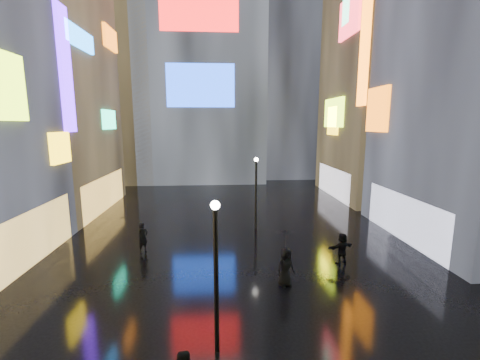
{
  "coord_description": "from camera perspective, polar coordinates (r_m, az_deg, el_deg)",
  "views": [
    {
      "loc": [
        -0.97,
        -2.44,
        7.54
      ],
      "look_at": [
        0.0,
        12.0,
        5.0
      ],
      "focal_mm": 24.0,
      "sensor_mm": 36.0,
      "label": 1
    }
  ],
  "objects": [
    {
      "name": "umbrella_2",
      "position": [
        15.2,
        8.22,
        -10.38
      ],
      "size": [
        1.33,
        1.32,
        0.91
      ],
      "primitive_type": "imported",
      "rotation": [
        0.0,
        0.0,
        1.98
      ],
      "color": "black",
      "rests_on": "pedestrian_4"
    },
    {
      "name": "lamp_far",
      "position": [
        23.02,
        2.87,
        -1.57
      ],
      "size": [
        0.3,
        0.3,
        5.2
      ],
      "color": "black",
      "rests_on": "ground"
    },
    {
      "name": "pedestrian_4",
      "position": [
        15.72,
        8.09,
        -15.08
      ],
      "size": [
        1.05,
        0.88,
        1.83
      ],
      "primitive_type": "imported",
      "rotation": [
        0.0,
        0.0,
        0.4
      ],
      "color": "black",
      "rests_on": "ground"
    },
    {
      "name": "tower_flank_left",
      "position": [
        46.64,
        -20.88,
        16.05
      ],
      "size": [
        10.0,
        10.0,
        26.0
      ],
      "primitive_type": "cube",
      "color": "black",
      "rests_on": "ground"
    },
    {
      "name": "ground",
      "position": [
        23.7,
        -1.31,
        -8.6
      ],
      "size": [
        140.0,
        140.0,
        0.0
      ],
      "primitive_type": "plane",
      "color": "black",
      "rests_on": "ground"
    },
    {
      "name": "pedestrian_5",
      "position": [
        18.65,
        17.67,
        -11.53
      ],
      "size": [
        1.67,
        0.99,
        1.72
      ],
      "primitive_type": "imported",
      "rotation": [
        0.0,
        0.0,
        3.47
      ],
      "color": "black",
      "rests_on": "ground"
    },
    {
      "name": "building_right_far",
      "position": [
        37.16,
        24.81,
        19.05
      ],
      "size": [
        10.28,
        12.0,
        28.0
      ],
      "color": "black",
      "rests_on": "ground"
    },
    {
      "name": "building_left_far",
      "position": [
        32.35,
        -32.62,
        14.54
      ],
      "size": [
        10.28,
        12.0,
        22.0
      ],
      "color": "black",
      "rests_on": "ground"
    },
    {
      "name": "lamp_near",
      "position": [
        10.72,
        -4.28,
        -15.46
      ],
      "size": [
        0.3,
        0.3,
        5.2
      ],
      "color": "black",
      "rests_on": "ground"
    },
    {
      "name": "pedestrian_6",
      "position": [
        20.11,
        -16.87,
        -9.77
      ],
      "size": [
        0.75,
        0.78,
        1.8
      ],
      "primitive_type": "imported",
      "rotation": [
        0.0,
        0.0,
        0.86
      ],
      "color": "black",
      "rests_on": "ground"
    },
    {
      "name": "tower_main",
      "position": [
        48.37,
        -6.78,
        26.06
      ],
      "size": [
        16.0,
        14.2,
        42.0
      ],
      "color": "black",
      "rests_on": "ground"
    },
    {
      "name": "tower_flank_right",
      "position": [
        50.35,
        8.19,
        20.69
      ],
      "size": [
        12.0,
        12.0,
        34.0
      ],
      "primitive_type": "cube",
      "color": "black",
      "rests_on": "ground"
    }
  ]
}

